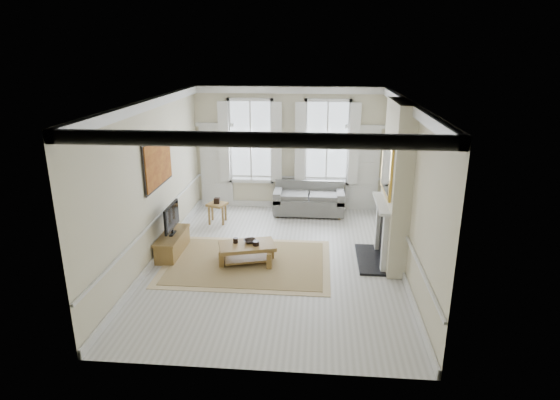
# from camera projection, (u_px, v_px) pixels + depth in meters

# --- Properties ---
(floor) EXTENTS (7.20, 7.20, 0.00)m
(floor) POSITION_uv_depth(u_px,v_px,m) (277.00, 261.00, 10.06)
(floor) COLOR #B7B5AD
(floor) RESTS_ON ground
(ceiling) EXTENTS (7.20, 7.20, 0.00)m
(ceiling) POSITION_uv_depth(u_px,v_px,m) (277.00, 100.00, 9.00)
(ceiling) COLOR white
(ceiling) RESTS_ON back_wall
(back_wall) EXTENTS (5.20, 0.00, 5.20)m
(back_wall) POSITION_uv_depth(u_px,v_px,m) (289.00, 149.00, 12.94)
(back_wall) COLOR beige
(back_wall) RESTS_ON floor
(left_wall) EXTENTS (0.00, 7.20, 7.20)m
(left_wall) POSITION_uv_depth(u_px,v_px,m) (153.00, 182.00, 9.74)
(left_wall) COLOR beige
(left_wall) RESTS_ON floor
(right_wall) EXTENTS (0.00, 7.20, 7.20)m
(right_wall) POSITION_uv_depth(u_px,v_px,m) (406.00, 188.00, 9.32)
(right_wall) COLOR beige
(right_wall) RESTS_ON floor
(window_left) EXTENTS (1.26, 0.20, 2.20)m
(window_left) POSITION_uv_depth(u_px,v_px,m) (251.00, 141.00, 12.92)
(window_left) COLOR #B2BCC6
(window_left) RESTS_ON back_wall
(window_right) EXTENTS (1.26, 0.20, 2.20)m
(window_right) POSITION_uv_depth(u_px,v_px,m) (327.00, 143.00, 12.75)
(window_right) COLOR #B2BCC6
(window_right) RESTS_ON back_wall
(door_left) EXTENTS (0.90, 0.08, 2.30)m
(door_left) POSITION_uv_depth(u_px,v_px,m) (216.00, 167.00, 13.24)
(door_left) COLOR silver
(door_left) RESTS_ON floor
(door_right) EXTENTS (0.90, 0.08, 2.30)m
(door_right) POSITION_uv_depth(u_px,v_px,m) (362.00, 170.00, 12.91)
(door_right) COLOR silver
(door_right) RESTS_ON floor
(painting) EXTENTS (0.05, 1.66, 1.06)m
(painting) POSITION_uv_depth(u_px,v_px,m) (158.00, 162.00, 9.92)
(painting) COLOR #AD6A1D
(painting) RESTS_ON left_wall
(chimney_breast) EXTENTS (0.35, 1.70, 3.38)m
(chimney_breast) POSITION_uv_depth(u_px,v_px,m) (396.00, 185.00, 9.52)
(chimney_breast) COLOR beige
(chimney_breast) RESTS_ON floor
(hearth) EXTENTS (0.55, 1.50, 0.05)m
(hearth) POSITION_uv_depth(u_px,v_px,m) (370.00, 259.00, 10.08)
(hearth) COLOR black
(hearth) RESTS_ON floor
(fireplace) EXTENTS (0.21, 1.45, 1.33)m
(fireplace) POSITION_uv_depth(u_px,v_px,m) (382.00, 229.00, 9.84)
(fireplace) COLOR silver
(fireplace) RESTS_ON floor
(mirror) EXTENTS (0.06, 1.26, 1.06)m
(mirror) POSITION_uv_depth(u_px,v_px,m) (386.00, 168.00, 9.43)
(mirror) COLOR gold
(mirror) RESTS_ON chimney_breast
(sofa) EXTENTS (1.90, 0.92, 0.87)m
(sofa) POSITION_uv_depth(u_px,v_px,m) (309.00, 201.00, 12.84)
(sofa) COLOR #62625F
(sofa) RESTS_ON floor
(side_table) EXTENTS (0.56, 0.56, 0.53)m
(side_table) POSITION_uv_depth(u_px,v_px,m) (217.00, 207.00, 12.14)
(side_table) COLOR brown
(side_table) RESTS_ON floor
(rug) EXTENTS (3.50, 2.60, 0.02)m
(rug) POSITION_uv_depth(u_px,v_px,m) (247.00, 262.00, 9.96)
(rug) COLOR #98824E
(rug) RESTS_ON floor
(coffee_table) EXTENTS (1.30, 0.97, 0.43)m
(coffee_table) POSITION_uv_depth(u_px,v_px,m) (247.00, 248.00, 9.85)
(coffee_table) COLOR brown
(coffee_table) RESTS_ON rug
(ceramic_pot_a) EXTENTS (0.11, 0.11, 0.11)m
(ceramic_pot_a) POSITION_uv_depth(u_px,v_px,m) (236.00, 241.00, 9.88)
(ceramic_pot_a) COLOR black
(ceramic_pot_a) RESTS_ON coffee_table
(ceramic_pot_b) EXTENTS (0.14, 0.14, 0.10)m
(ceramic_pot_b) POSITION_uv_depth(u_px,v_px,m) (256.00, 243.00, 9.75)
(ceramic_pot_b) COLOR black
(ceramic_pot_b) RESTS_ON coffee_table
(bowl) EXTENTS (0.34, 0.34, 0.07)m
(bowl) POSITION_uv_depth(u_px,v_px,m) (250.00, 241.00, 9.91)
(bowl) COLOR black
(bowl) RESTS_ON coffee_table
(tv_stand) EXTENTS (0.42, 1.30, 0.46)m
(tv_stand) POSITION_uv_depth(u_px,v_px,m) (173.00, 244.00, 10.36)
(tv_stand) COLOR brown
(tv_stand) RESTS_ON floor
(tv) EXTENTS (0.08, 0.90, 0.68)m
(tv) POSITION_uv_depth(u_px,v_px,m) (172.00, 217.00, 10.16)
(tv) COLOR black
(tv) RESTS_ON tv_stand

